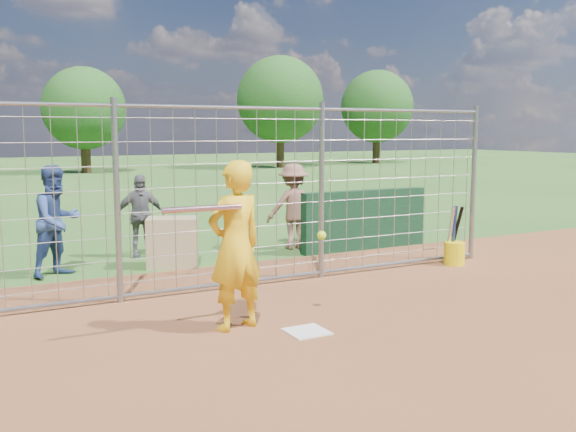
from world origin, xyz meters
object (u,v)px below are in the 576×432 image
batter (235,246)px  bystander_c (293,206)px  bucket_with_bats (454,250)px  bystander_b (140,216)px  equipment_bin (173,242)px  bystander_a (57,221)px

batter → bystander_c: bearing=-138.6°
bystander_c → batter: bearing=61.3°
bucket_with_bats → batter: bearing=-162.0°
bystander_b → equipment_bin: bystander_b is taller
bystander_b → equipment_bin: size_ratio=1.81×
batter → bystander_a: 3.91m
equipment_bin → bucket_with_bats: bearing=-4.9°
bystander_a → bystander_c: 4.23m
bystander_c → equipment_bin: bearing=18.2°
bystander_b → equipment_bin: 1.11m
equipment_bin → batter: bearing=-75.2°
bystander_a → bystander_c: bearing=-24.8°
bystander_b → bucket_with_bats: (4.36, -3.07, -0.48)m
bystander_c → equipment_bin: 2.56m
bystander_b → equipment_bin: bearing=-68.8°
bystander_a → bystander_c: (4.21, 0.31, -0.05)m
bystander_a → equipment_bin: bearing=-34.5°
bystander_a → equipment_bin: size_ratio=2.10×
batter → bystander_b: 4.55m
batter → bystander_c: batter is taller
batter → bucket_with_bats: size_ratio=1.92×
bystander_a → equipment_bin: 1.79m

